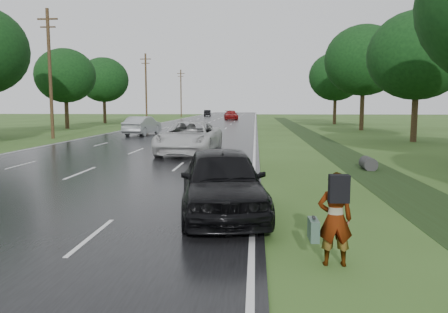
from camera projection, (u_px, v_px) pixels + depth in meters
road at (200, 126)px, 53.67m from camera, size 14.00×180.00×0.04m
edge_stripe_east at (255, 126)px, 53.19m from camera, size 0.12×180.00×0.01m
edge_stripe_west at (146, 126)px, 54.15m from camera, size 0.12×180.00×0.01m
center_line at (200, 126)px, 53.67m from camera, size 0.12×180.00×0.01m
drainage_ditch at (332, 148)px, 26.81m from camera, size 2.20×120.00×0.56m
utility_pole_mid at (50, 72)px, 33.91m from camera, size 1.60×0.26×10.00m
utility_pole_far at (146, 87)px, 63.62m from camera, size 1.60×0.26×10.00m
utility_pole_distant at (181, 92)px, 93.32m from camera, size 1.60×0.26×10.00m
tree_east_c at (418, 55)px, 30.84m from camera, size 7.00×7.00×9.29m
tree_east_d at (364, 60)px, 44.61m from camera, size 8.00×8.00×10.76m
tree_east_f at (336, 77)px, 58.59m from camera, size 7.20×7.20×9.62m
tree_west_d at (65, 76)px, 48.06m from camera, size 6.60×6.60×8.80m
tree_west_f at (104, 80)px, 61.93m from camera, size 7.00×7.00×9.29m
pedestrian at (334, 218)px, 7.29m from camera, size 0.72×0.64×1.60m
white_pickup at (189, 138)px, 23.57m from camera, size 3.25×6.43×1.74m
dark_sedan at (222, 181)px, 10.56m from camera, size 2.62×5.06×1.65m
silver_sedan at (143, 126)px, 37.87m from camera, size 2.42×5.11×1.62m
far_car_red at (231, 115)px, 75.55m from camera, size 2.91×5.65×1.57m
far_car_dark at (208, 113)px, 97.83m from camera, size 1.68×4.23×1.37m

